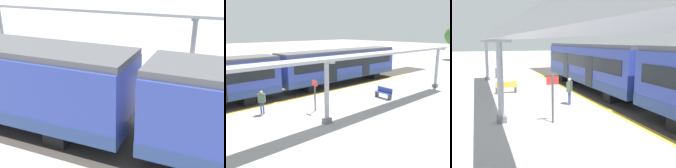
% 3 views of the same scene
% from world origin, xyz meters
% --- Properties ---
extents(ground_plane, '(176.00, 176.00, 0.00)m').
position_xyz_m(ground_plane, '(0.00, 0.00, 0.00)').
color(ground_plane, '#9D9B9B').
extents(tactile_edge_strip, '(0.41, 35.16, 0.01)m').
position_xyz_m(tactile_edge_strip, '(-2.97, 0.00, 0.00)').
color(tactile_edge_strip, gold).
rests_on(tactile_edge_strip, ground).
extents(trackbed, '(3.20, 47.16, 0.01)m').
position_xyz_m(trackbed, '(-4.77, 0.00, 0.00)').
color(trackbed, '#38332D').
rests_on(trackbed, ground).
extents(train_far_carriage, '(2.65, 14.13, 3.48)m').
position_xyz_m(train_far_carriage, '(-4.77, 8.41, 1.83)').
color(train_far_carriage, '#30419F').
rests_on(train_far_carriage, ground).
extents(canopy_pillar_second, '(1.10, 0.44, 3.74)m').
position_xyz_m(canopy_pillar_second, '(2.72, 0.21, 1.90)').
color(canopy_pillar_second, slate).
rests_on(canopy_pillar_second, ground).
extents(canopy_pillar_third, '(1.10, 0.44, 3.74)m').
position_xyz_m(canopy_pillar_third, '(2.72, 13.88, 1.90)').
color(canopy_pillar_third, slate).
rests_on(canopy_pillar_third, ground).
extents(canopy_beam, '(1.20, 28.26, 0.16)m').
position_xyz_m(canopy_beam, '(2.72, 0.15, 3.82)').
color(canopy_beam, '#A8AAB2').
rests_on(canopy_beam, canopy_pillar_nearest).
extents(bench_near_end, '(1.52, 0.52, 0.86)m').
position_xyz_m(bench_near_end, '(1.68, 7.12, 0.44)').
color(bench_near_end, '#33489F').
rests_on(bench_near_end, ground).
extents(platform_info_sign, '(0.56, 0.10, 2.20)m').
position_xyz_m(platform_info_sign, '(0.52, 0.99, 1.33)').
color(platform_info_sign, '#4C4C51').
rests_on(platform_info_sign, ground).
extents(passenger_waiting_near_edge, '(0.45, 0.48, 1.59)m').
position_xyz_m(passenger_waiting_near_edge, '(-1.35, -1.95, 0.99)').
color(passenger_waiting_near_edge, '#394882').
rests_on(passenger_waiting_near_edge, ground).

